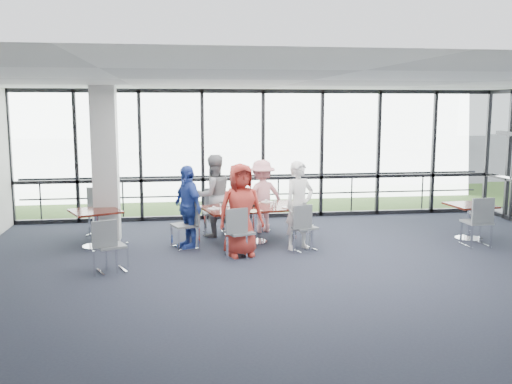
{
  "coord_description": "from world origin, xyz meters",
  "views": [
    {
      "loc": [
        -2.22,
        -8.99,
        2.79
      ],
      "look_at": [
        -0.6,
        2.08,
        1.1
      ],
      "focal_mm": 40.0,
      "sensor_mm": 36.0,
      "label": 1
    }
  ],
  "objects": [
    {
      "name": "chair_main_fr",
      "position": [
        -0.34,
        3.51,
        0.43
      ],
      "size": [
        0.56,
        0.56,
        0.87
      ],
      "primitive_type": null,
      "rotation": [
        0.0,
        0.0,
        3.58
      ],
      "color": "slate",
      "rests_on": "ground"
    },
    {
      "name": "hangar_main",
      "position": [
        4.0,
        32.0,
        3.0
      ],
      "size": [
        24.0,
        10.0,
        6.0
      ],
      "primitive_type": "cube",
      "color": "silver",
      "rests_on": "ground"
    },
    {
      "name": "grass_strip",
      "position": [
        0.0,
        8.0,
        0.01
      ],
      "size": [
        80.0,
        5.0,
        0.01
      ],
      "primitive_type": "cube",
      "color": "#3A5923",
      "rests_on": "ground"
    },
    {
      "name": "chair_spare_lb",
      "position": [
        -3.82,
        3.57,
        0.49
      ],
      "size": [
        0.63,
        0.63,
        0.99
      ],
      "primitive_type": null,
      "rotation": [
        0.0,
        0.0,
        2.77
      ],
      "color": "slate",
      "rests_on": "ground"
    },
    {
      "name": "menu_b",
      "position": [
        0.28,
        2.23,
        0.75
      ],
      "size": [
        0.36,
        0.3,
        0.0
      ],
      "primitive_type": "cube",
      "rotation": [
        0.0,
        0.0,
        -0.37
      ],
      "color": "white",
      "rests_on": "main_table"
    },
    {
      "name": "condiment_caddy",
      "position": [
        -0.59,
        2.37,
        0.77
      ],
      "size": [
        0.1,
        0.07,
        0.04
      ],
      "primitive_type": "cube",
      "color": "black",
      "rests_on": "main_table"
    },
    {
      "name": "plate_fl",
      "position": [
        -1.13,
        2.64,
        0.76
      ],
      "size": [
        0.25,
        0.25,
        0.01
      ],
      "primitive_type": "cylinder",
      "color": "white",
      "rests_on": "main_table"
    },
    {
      "name": "ceiling",
      "position": [
        0.0,
        0.0,
        3.2
      ],
      "size": [
        12.0,
        10.0,
        0.04
      ],
      "primitive_type": "cube",
      "color": "white",
      "rests_on": "ground"
    },
    {
      "name": "tumbler_a",
      "position": [
        -0.77,
        2.13,
        0.82
      ],
      "size": [
        0.07,
        0.07,
        0.13
      ],
      "primitive_type": "cylinder",
      "color": "white",
      "rests_on": "main_table"
    },
    {
      "name": "plate_nl",
      "position": [
        -1.04,
        1.89,
        0.76
      ],
      "size": [
        0.28,
        0.28,
        0.01
      ],
      "primitive_type": "cylinder",
      "color": "white",
      "rests_on": "main_table"
    },
    {
      "name": "side_table_left",
      "position": [
        -3.77,
        2.45,
        0.64
      ],
      "size": [
        1.17,
        1.17,
        0.75
      ],
      "rotation": [
        0.0,
        0.0,
        0.41
      ],
      "color": "#37140C",
      "rests_on": "ground"
    },
    {
      "name": "tumbler_c",
      "position": [
        -0.65,
        2.67,
        0.82
      ],
      "size": [
        0.07,
        0.07,
        0.14
      ],
      "primitive_type": "cylinder",
      "color": "white",
      "rests_on": "main_table"
    },
    {
      "name": "tumbler_d",
      "position": [
        -1.29,
        2.12,
        0.82
      ],
      "size": [
        0.07,
        0.07,
        0.14
      ],
      "primitive_type": "cylinder",
      "color": "white",
      "rests_on": "main_table"
    },
    {
      "name": "chair_main_nr",
      "position": [
        0.26,
        1.61,
        0.45
      ],
      "size": [
        0.56,
        0.56,
        0.9
      ],
      "primitive_type": null,
      "rotation": [
        0.0,
        0.0,
        0.34
      ],
      "color": "slate",
      "rests_on": "ground"
    },
    {
      "name": "ketchup_bottle",
      "position": [
        -0.62,
        2.41,
        0.84
      ],
      "size": [
        0.06,
        0.06,
        0.18
      ],
      "primitive_type": "cylinder",
      "color": "#B8150D",
      "rests_on": "main_table"
    },
    {
      "name": "floor",
      "position": [
        0.0,
        0.0,
        -0.01
      ],
      "size": [
        12.0,
        10.0,
        0.02
      ],
      "primitive_type": "cube",
      "color": "#212432",
      "rests_on": "ground"
    },
    {
      "name": "menu_a",
      "position": [
        -0.68,
        1.89,
        0.75
      ],
      "size": [
        0.39,
        0.4,
        0.0
      ],
      "primitive_type": "cube",
      "rotation": [
        0.0,
        0.0,
        0.81
      ],
      "color": "white",
      "rests_on": "main_table"
    },
    {
      "name": "menu_c",
      "position": [
        -0.55,
        2.79,
        0.75
      ],
      "size": [
        0.34,
        0.35,
        0.0
      ],
      "primitive_type": "cube",
      "rotation": [
        0.0,
        0.0,
        0.89
      ],
      "color": "white",
      "rests_on": "main_table"
    },
    {
      "name": "apron",
      "position": [
        0.0,
        10.0,
        -0.02
      ],
      "size": [
        80.0,
        70.0,
        0.02
      ],
      "primitive_type": "cube",
      "color": "gray",
      "rests_on": "ground"
    },
    {
      "name": "structural_column",
      "position": [
        -3.6,
        3.0,
        1.6
      ],
      "size": [
        0.5,
        0.5,
        3.2
      ],
      "primitive_type": "cube",
      "color": "silver",
      "rests_on": "ground"
    },
    {
      "name": "green_bottle",
      "position": [
        -0.57,
        2.39,
        0.85
      ],
      "size": [
        0.05,
        0.05,
        0.2
      ],
      "primitive_type": "cylinder",
      "color": "#247F43",
      "rests_on": "main_table"
    },
    {
      "name": "diner_near_left",
      "position": [
        -0.99,
        1.37,
        0.87
      ],
      "size": [
        0.94,
        0.7,
        1.75
      ],
      "primitive_type": "imported",
      "rotation": [
        0.0,
        0.0,
        0.18
      ],
      "color": "#AB2E25",
      "rests_on": "ground"
    },
    {
      "name": "wall_front",
      "position": [
        0.0,
        -5.0,
        1.6
      ],
      "size": [
        12.0,
        0.1,
        3.2
      ],
      "primitive_type": "cube",
      "color": "silver",
      "rests_on": "ground"
    },
    {
      "name": "chair_main_fl",
      "position": [
        -1.35,
        3.26,
        0.48
      ],
      "size": [
        0.53,
        0.53,
        0.97
      ],
      "primitive_type": null,
      "rotation": [
        0.0,
        0.0,
        3.26
      ],
      "color": "slate",
      "rests_on": "ground"
    },
    {
      "name": "chair_main_nl",
      "position": [
        -1.03,
        1.29,
        0.46
      ],
      "size": [
        0.58,
        0.58,
        0.93
      ],
      "primitive_type": null,
      "rotation": [
        0.0,
        0.0,
        0.34
      ],
      "color": "slate",
      "rests_on": "ground"
    },
    {
      "name": "guard_rail",
      "position": [
        0.0,
        5.6,
        0.5
      ],
      "size": [
        12.0,
        0.06,
        0.06
      ],
      "primitive_type": "cylinder",
      "rotation": [
        0.0,
        1.57,
        0.0
      ],
      "color": "#2D2D33",
      "rests_on": "ground"
    },
    {
      "name": "diner_far_right",
      "position": [
        -0.28,
        3.36,
        0.81
      ],
      "size": [
        1.15,
        0.8,
        1.61
      ],
      "primitive_type": "imported",
      "rotation": [
        0.0,
        0.0,
        3.42
      ],
      "color": "pink",
      "rests_on": "ground"
    },
    {
      "name": "main_table",
      "position": [
        -0.6,
        2.38,
        0.64
      ],
      "size": [
        2.25,
        1.56,
        0.75
      ],
      "rotation": [
        0.0,
        0.0,
        0.23
      ],
      "color": "#37140C",
      "rests_on": "ground"
    },
    {
      "name": "tumbler_b",
      "position": [
        -0.19,
        2.23,
        0.83
      ],
      "size": [
        0.08,
        0.08,
        0.15
      ],
      "primitive_type": "cylinder",
      "color": "white",
      "rests_on": "main_table"
    },
    {
      "name": "side_table_right",
      "position": [
        3.94,
        2.01,
        0.63
      ],
      "size": [
        0.93,
        0.93,
        0.75
      ],
      "rotation": [
        0.0,
        0.0,
        0.1
      ],
      "color": "#37140C",
      "rests_on": "ground"
    },
    {
      "name": "diner_end",
      "position": [
        -1.96,
        2.11,
        0.83
      ],
      "size": [
        0.89,
        1.1,
        1.65
      ],
      "primitive_type": "imported",
      "rotation": [
        0.0,
        0.0,
        -1.13
      ],
      "color": "#2E49AB",
      "rests_on": "ground"
    },
    {
      "name": "diner_near_right",
      "position": [
        0.2,
        1.71,
        0.87
      ],
      "size": [
        0.76,
        0.67,
        1.74
      ],
      "primitive_type": "imported",
      "rotation": [
        0.0,
        0.0,
        0.38
      ],
      "color": "white",
      "rests_on": "ground"
    },
    {
      "name": "plate_nr",
      "position": [
        0.08,
        2.19,
        0.76
      ],
      "size": [
        0.27,
        0.27,
        0.01
      ],
      "primitive_type": "cylinder",
      "color": "white",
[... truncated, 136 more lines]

